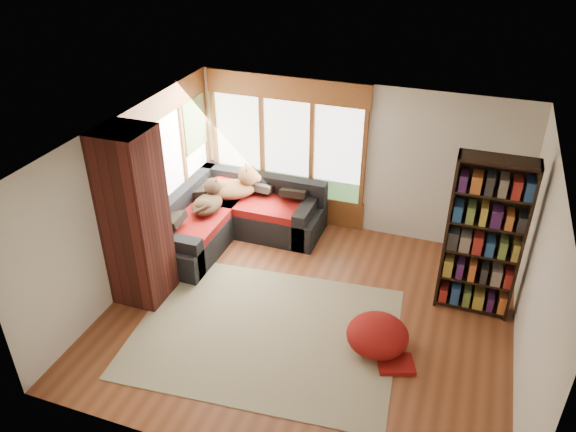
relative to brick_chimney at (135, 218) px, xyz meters
The scene contains 17 objects.
floor 2.75m from the brick_chimney, ahead, with size 5.50×5.50×0.00m, color brown.
ceiling 2.75m from the brick_chimney, ahead, with size 5.50×5.50×0.00m, color white.
wall_back 3.73m from the brick_chimney, 49.90° to the left, with size 5.50×0.04×2.60m, color silver.
wall_front 3.22m from the brick_chimney, 41.86° to the right, with size 5.50×0.04×2.60m, color silver.
wall_left 0.49m from the brick_chimney, 135.00° to the left, with size 0.04×5.00×2.60m, color silver.
wall_right 5.16m from the brick_chimney, ahead, with size 0.04×5.00×2.60m, color silver.
windows_back 3.07m from the brick_chimney, 66.95° to the left, with size 2.82×0.10×1.90m.
windows_left 1.58m from the brick_chimney, 101.66° to the left, with size 0.10×2.62×1.90m.
roller_blind 2.44m from the brick_chimney, 96.95° to the left, with size 0.03×0.72×0.90m, color #6D864E.
brick_chimney is the anchor object (origin of this frame).
sectional_sofa 2.32m from the brick_chimney, 77.71° to the left, with size 2.20×2.20×0.80m.
area_rug 2.37m from the brick_chimney, ahead, with size 3.49×2.67×0.01m, color beige.
bookshelf 4.72m from the brick_chimney, 15.83° to the left, with size 1.00×0.33×2.33m.
pouf 3.61m from the brick_chimney, ahead, with size 0.81×0.81×0.44m, color maroon.
dog_tan 2.30m from the brick_chimney, 77.46° to the left, with size 1.01×0.88×0.49m.
dog_brindle 1.76m from the brick_chimney, 81.21° to the left, with size 0.51×0.78×0.41m.
throw_pillows 2.31m from the brick_chimney, 77.57° to the left, with size 1.98×1.68×0.45m.
Camera 1 is at (1.78, -5.86, 5.23)m, focal length 35.00 mm.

